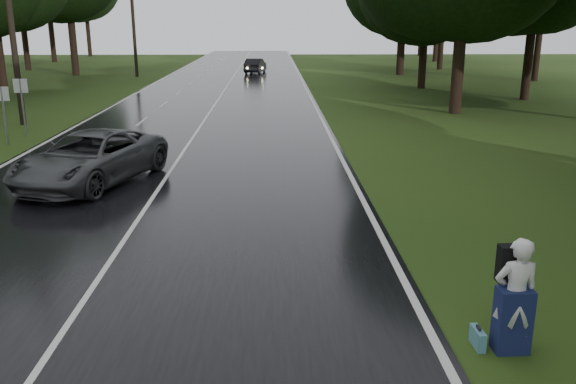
% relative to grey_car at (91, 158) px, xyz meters
% --- Properties ---
extents(ground, '(160.00, 160.00, 0.00)m').
position_rel_grey_car_xyz_m(ground, '(2.12, -8.56, -0.81)').
color(ground, '#2A4213').
rests_on(ground, ground).
extents(road, '(12.00, 140.00, 0.04)m').
position_rel_grey_car_xyz_m(road, '(2.12, 11.44, -0.79)').
color(road, black).
rests_on(road, ground).
extents(lane_center, '(0.12, 140.00, 0.01)m').
position_rel_grey_car_xyz_m(lane_center, '(2.12, 11.44, -0.76)').
color(lane_center, silver).
rests_on(lane_center, road).
extents(grey_car, '(4.21, 6.05, 1.54)m').
position_rel_grey_car_xyz_m(grey_car, '(0.00, 0.00, 0.00)').
color(grey_car, '#444649').
rests_on(grey_car, road).
extents(far_car, '(2.05, 4.24, 1.34)m').
position_rel_grey_car_xyz_m(far_car, '(3.93, 39.06, -0.10)').
color(far_car, black).
rests_on(far_car, road).
extents(hitchhiker, '(0.67, 0.60, 1.80)m').
position_rel_grey_car_xyz_m(hitchhiker, '(8.99, -9.72, 0.03)').
color(hitchhiker, silver).
rests_on(hitchhiker, ground).
extents(suitcase, '(0.13, 0.42, 0.29)m').
position_rel_grey_car_xyz_m(suitcase, '(8.54, -9.62, -0.66)').
color(suitcase, teal).
rests_on(suitcase, ground).
extents(utility_pole_mid, '(1.80, 0.28, 10.30)m').
position_rel_grey_car_xyz_m(utility_pole_mid, '(-6.38, 10.89, -0.81)').
color(utility_pole_mid, black).
rests_on(utility_pole_mid, ground).
extents(utility_pole_far, '(1.80, 0.28, 10.67)m').
position_rel_grey_car_xyz_m(utility_pole_far, '(-6.38, 35.92, -0.81)').
color(utility_pole_far, black).
rests_on(utility_pole_far, ground).
extents(road_sign_a, '(0.55, 0.10, 2.30)m').
position_rel_grey_car_xyz_m(road_sign_a, '(-5.08, 6.08, -0.81)').
color(road_sign_a, white).
rests_on(road_sign_a, ground).
extents(road_sign_b, '(0.58, 0.10, 2.43)m').
position_rel_grey_car_xyz_m(road_sign_b, '(-5.08, 7.92, -0.81)').
color(road_sign_b, white).
rests_on(road_sign_b, ground).
extents(tree_left_e, '(9.43, 9.43, 14.74)m').
position_rel_grey_car_xyz_m(tree_left_e, '(-12.69, 23.66, -0.81)').
color(tree_left_e, black).
rests_on(tree_left_e, ground).
extents(tree_left_f, '(11.56, 11.56, 18.07)m').
position_rel_grey_car_xyz_m(tree_left_f, '(-12.22, 37.63, -0.81)').
color(tree_left_f, black).
rests_on(tree_left_f, ground).
extents(tree_right_d, '(9.29, 9.29, 14.52)m').
position_rel_grey_car_xyz_m(tree_right_d, '(15.20, 13.93, -0.81)').
color(tree_right_d, black).
rests_on(tree_right_d, ground).
extents(tree_right_e, '(7.88, 7.88, 12.31)m').
position_rel_grey_car_xyz_m(tree_right_e, '(16.36, 26.13, -0.81)').
color(tree_right_e, black).
rests_on(tree_right_e, ground).
extents(tree_right_f, '(8.75, 8.75, 13.67)m').
position_rel_grey_car_xyz_m(tree_right_f, '(17.13, 37.39, -0.81)').
color(tree_right_f, black).
rests_on(tree_right_f, ground).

